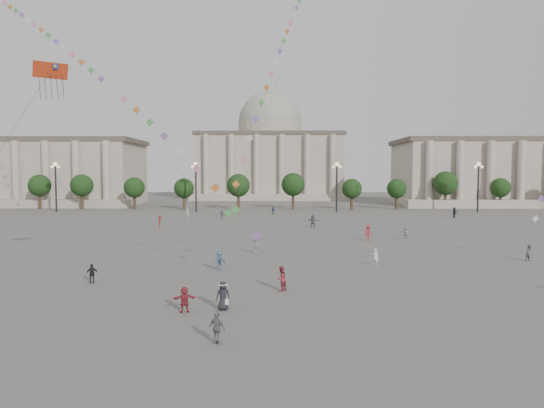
{
  "coord_description": "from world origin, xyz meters",
  "views": [
    {
      "loc": [
        2.05,
        -33.05,
        8.3
      ],
      "look_at": [
        1.69,
        12.0,
        5.42
      ],
      "focal_mm": 32.0,
      "sensor_mm": 36.0,
      "label": 1
    }
  ],
  "objects": [
    {
      "name": "kite_train_mid",
      "position": [
        4.39,
        38.82,
        29.75
      ],
      "size": [
        14.04,
        58.0,
        79.98
      ],
      "color": "#3F3F3F",
      "rests_on": "ground"
    },
    {
      "name": "person_crowd_8",
      "position": [
        13.44,
        26.25,
        0.96
      ],
      "size": [
        1.44,
        1.23,
        1.93
      ],
      "primitive_type": "imported",
      "rotation": [
        0.0,
        0.0,
        0.5
      ],
      "color": "#A02B34",
      "rests_on": "ground"
    },
    {
      "name": "person_crowd_6",
      "position": [
        -0.01,
        16.48,
        0.83
      ],
      "size": [
        1.18,
        0.82,
        1.66
      ],
      "primitive_type": "imported",
      "rotation": [
        0.0,
        0.0,
        6.08
      ],
      "color": "slate",
      "rests_on": "ground"
    },
    {
      "name": "lamp_post_mid_west",
      "position": [
        -15.0,
        70.0,
        7.35
      ],
      "size": [
        2.0,
        0.9,
        10.65
      ],
      "color": "#262628",
      "rests_on": "ground"
    },
    {
      "name": "tourist_3",
      "position": [
        -0.8,
        -10.0,
        0.78
      ],
      "size": [
        0.99,
        0.79,
        1.56
      ],
      "primitive_type": "imported",
      "rotation": [
        0.0,
        0.0,
        2.62
      ],
      "color": "slate",
      "rests_on": "ground"
    },
    {
      "name": "ground",
      "position": [
        0.0,
        0.0,
        0.0
      ],
      "size": [
        360.0,
        360.0,
        0.0
      ],
      "primitive_type": "plane",
      "color": "#5D5A57",
      "rests_on": "ground"
    },
    {
      "name": "lamp_post_far_east",
      "position": [
        45.0,
        70.0,
        7.35
      ],
      "size": [
        2.0,
        0.9,
        10.65
      ],
      "color": "#262628",
      "rests_on": "ground"
    },
    {
      "name": "tourist_4",
      "position": [
        -11.8,
        2.88,
        0.74
      ],
      "size": [
        0.94,
        0.68,
        1.47
      ],
      "primitive_type": "imported",
      "rotation": [
        0.0,
        0.0,
        3.56
      ],
      "color": "black",
      "rests_on": "ground"
    },
    {
      "name": "tourist_2",
      "position": [
        -3.39,
        -4.71,
        0.78
      ],
      "size": [
        1.52,
        0.9,
        1.56
      ],
      "primitive_type": "imported",
      "rotation": [
        0.0,
        0.0,
        3.46
      ],
      "color": "maroon",
      "rests_on": "ground"
    },
    {
      "name": "dragon_kite",
      "position": [
        -13.26,
        0.02,
        14.43
      ],
      "size": [
        4.98,
        1.99,
        15.88
      ],
      "color": "#B93113",
      "rests_on": "ground"
    },
    {
      "name": "person_crowd_12",
      "position": [
        7.75,
        40.84,
        0.97
      ],
      "size": [
        1.88,
        1.03,
        1.94
      ],
      "primitive_type": "imported",
      "rotation": [
        0.0,
        0.0,
        2.87
      ],
      "color": "slate",
      "rests_on": "ground"
    },
    {
      "name": "hall_central",
      "position": [
        0.0,
        129.22,
        14.23
      ],
      "size": [
        48.3,
        34.3,
        35.5
      ],
      "color": "#A79A8C",
      "rests_on": "ground"
    },
    {
      "name": "person_crowd_7",
      "position": [
        18.51,
        27.85,
        0.79
      ],
      "size": [
        1.53,
        1.08,
        1.59
      ],
      "primitive_type": "imported",
      "rotation": [
        0.0,
        0.0,
        2.67
      ],
      "color": "beige",
      "rests_on": "ground"
    },
    {
      "name": "kite_train_west",
      "position": [
        -20.36,
        23.54,
        20.48
      ],
      "size": [
        42.97,
        42.63,
        71.07
      ],
      "color": "#3F3F3F",
      "rests_on": "ground"
    },
    {
      "name": "lamp_post_far_west",
      "position": [
        -45.0,
        70.0,
        7.35
      ],
      "size": [
        2.0,
        0.9,
        10.65
      ],
      "color": "#262628",
      "rests_on": "ground"
    },
    {
      "name": "tree_row",
      "position": [
        0.0,
        78.0,
        5.39
      ],
      "size": [
        137.12,
        5.12,
        8.0
      ],
      "color": "#34271A",
      "rests_on": "ground"
    },
    {
      "name": "kite_flyer_2",
      "position": [
        26.04,
        12.49,
        0.75
      ],
      "size": [
        0.88,
        0.78,
        1.51
      ],
      "primitive_type": "imported",
      "rotation": [
        0.0,
        0.0,
        0.34
      ],
      "color": "slate",
      "rests_on": "ground"
    },
    {
      "name": "person_crowd_9",
      "position": [
        35.49,
        57.5,
        0.96
      ],
      "size": [
        1.64,
        1.68,
        1.92
      ],
      "primitive_type": "imported",
      "rotation": [
        0.0,
        0.0,
        0.81
      ],
      "color": "black",
      "rests_on": "ground"
    },
    {
      "name": "lamp_post_mid_east",
      "position": [
        15.0,
        70.0,
        7.35
      ],
      "size": [
        2.0,
        0.9,
        10.65
      ],
      "color": "#262628",
      "rests_on": "ground"
    },
    {
      "name": "hat_person",
      "position": [
        -1.14,
        -4.19,
        0.91
      ],
      "size": [
        0.98,
        0.78,
        1.75
      ],
      "color": "black",
      "rests_on": "ground"
    },
    {
      "name": "person_crowd_16",
      "position": [
        -7.68,
        53.48,
        0.89
      ],
      "size": [
        1.06,
        0.48,
        1.78
      ],
      "primitive_type": "imported",
      "rotation": [
        0.0,
        0.0,
        6.24
      ],
      "color": "slate",
      "rests_on": "ground"
    },
    {
      "name": "person_crowd_17",
      "position": [
        -15.61,
        40.19,
        0.92
      ],
      "size": [
        0.88,
        1.29,
        1.84
      ],
      "primitive_type": "imported",
      "rotation": [
        0.0,
        0.0,
        1.75
      ],
      "color": "maroon",
      "rests_on": "ground"
    },
    {
      "name": "person_crowd_4",
      "position": [
        -9.5,
        63.2,
        0.78
      ],
      "size": [
        1.44,
        1.22,
        1.56
      ],
      "primitive_type": "imported",
      "rotation": [
        0.0,
        0.0,
        3.77
      ],
      "color": "silver",
      "rests_on": "ground"
    },
    {
      "name": "person_crowd_0",
      "position": [
        1.5,
        63.46,
        0.84
      ],
      "size": [
        1.05,
        0.64,
        1.68
      ],
      "primitive_type": "imported",
      "rotation": [
        0.0,
        0.0,
        0.24
      ],
      "color": "navy",
      "rests_on": "ground"
    },
    {
      "name": "kite_flyer_1",
      "position": [
        -2.76,
        7.74,
        0.83
      ],
      "size": [
        1.17,
        0.81,
        1.66
      ],
      "primitive_type": "imported",
      "rotation": [
        0.0,
        0.0,
        0.19
      ],
      "color": "#36577A",
      "rests_on": "ground"
    },
    {
      "name": "kite_flyer_0",
      "position": [
        2.43,
        0.67,
        0.87
      ],
      "size": [
        1.04,
        1.08,
        1.75
      ],
      "primitive_type": "imported",
      "rotation": [
        0.0,
        0.0,
        4.06
      ],
      "color": "maroon",
      "rests_on": "ground"
    },
    {
      "name": "person_crowd_10",
      "position": [
        -14.52,
        57.45,
        0.84
      ],
      "size": [
        0.7,
        0.73,
        1.68
      ],
      "primitive_type": "imported",
      "rotation": [
        0.0,
        0.0,
        2.26
      ],
      "color": "white",
      "rests_on": "ground"
    },
    {
      "name": "person_crowd_13",
      "position": [
        10.99,
        10.08,
        0.77
      ],
      "size": [
        0.67,
        0.59,
        1.54
      ],
      "primitive_type": "imported",
      "rotation": [
        0.0,
        0.0,
        2.66
      ],
      "color": "white",
      "rests_on": "ground"
    }
  ]
}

